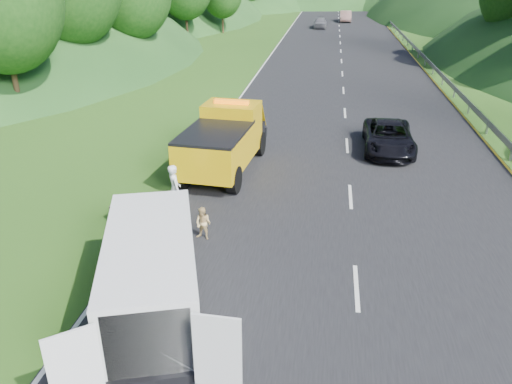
% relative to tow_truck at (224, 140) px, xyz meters
% --- Properties ---
extents(ground, '(320.00, 320.00, 0.00)m').
position_rel_tow_truck_xyz_m(ground, '(2.33, -6.10, -1.36)').
color(ground, '#38661E').
rests_on(ground, ground).
extents(road_surface, '(14.00, 200.00, 0.02)m').
position_rel_tow_truck_xyz_m(road_surface, '(5.33, 33.90, -1.35)').
color(road_surface, black).
rests_on(road_surface, ground).
extents(guardrail, '(0.06, 140.00, 1.52)m').
position_rel_tow_truck_xyz_m(guardrail, '(12.63, 46.40, -1.36)').
color(guardrail, gray).
rests_on(guardrail, ground).
extents(tree_line_left, '(14.00, 140.00, 14.00)m').
position_rel_tow_truck_xyz_m(tree_line_left, '(-16.67, 53.90, -1.36)').
color(tree_line_left, '#285218').
rests_on(tree_line_left, ground).
extents(tree_line_right, '(14.00, 140.00, 14.00)m').
position_rel_tow_truck_xyz_m(tree_line_right, '(25.33, 53.90, -1.36)').
color(tree_line_right, '#285218').
rests_on(tree_line_right, ground).
extents(tow_truck, '(2.95, 6.64, 2.77)m').
position_rel_tow_truck_xyz_m(tow_truck, '(0.00, 0.00, 0.00)').
color(tow_truck, black).
rests_on(tow_truck, ground).
extents(white_van, '(4.59, 6.97, 2.29)m').
position_rel_tow_truck_xyz_m(white_van, '(0.21, -9.92, -0.06)').
color(white_van, black).
rests_on(white_van, ground).
extents(woman, '(0.77, 0.83, 1.83)m').
position_rel_tow_truck_xyz_m(woman, '(-0.90, -4.38, -1.36)').
color(woman, silver).
rests_on(woman, ground).
extents(child, '(0.63, 0.54, 1.11)m').
position_rel_tow_truck_xyz_m(child, '(0.53, -6.06, -1.36)').
color(child, tan).
rests_on(child, ground).
extents(worker, '(1.16, 0.71, 1.73)m').
position_rel_tow_truck_xyz_m(worker, '(1.57, -11.92, -1.36)').
color(worker, black).
rests_on(worker, ground).
extents(suitcase, '(0.37, 0.22, 0.58)m').
position_rel_tow_truck_xyz_m(suitcase, '(-2.78, -5.24, -1.07)').
color(suitcase, '#4F4D3B').
rests_on(suitcase, ground).
extents(spare_tire, '(0.63, 0.63, 0.20)m').
position_rel_tow_truck_xyz_m(spare_tire, '(1.19, -12.10, -1.36)').
color(spare_tire, black).
rests_on(spare_tire, ground).
extents(passing_suv, '(2.35, 4.93, 1.36)m').
position_rel_tow_truck_xyz_m(passing_suv, '(7.22, 3.45, -1.36)').
color(passing_suv, black).
rests_on(passing_suv, ground).
extents(dist_car_a, '(1.75, 4.34, 1.48)m').
position_rel_tow_truck_xyz_m(dist_car_a, '(2.62, 54.41, -1.36)').
color(dist_car_a, '#57575D').
rests_on(dist_car_a, ground).
extents(dist_car_b, '(1.70, 4.89, 1.61)m').
position_rel_tow_truck_xyz_m(dist_car_b, '(6.32, 63.90, -1.36)').
color(dist_car_b, brown).
rests_on(dist_car_b, ground).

